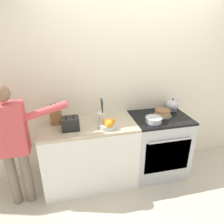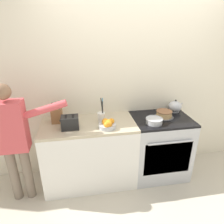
{
  "view_description": "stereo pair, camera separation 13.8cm",
  "coord_description": "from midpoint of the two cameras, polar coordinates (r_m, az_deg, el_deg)",
  "views": [
    {
      "loc": [
        -0.92,
        -1.96,
        2.03
      ],
      "look_at": [
        -0.39,
        0.28,
        1.05
      ],
      "focal_mm": 32.0,
      "sensor_mm": 36.0,
      "label": 1
    },
    {
      "loc": [
        -0.78,
        -1.98,
        2.03
      ],
      "look_at": [
        -0.39,
        0.28,
        1.05
      ],
      "focal_mm": 32.0,
      "sensor_mm": 36.0,
      "label": 2
    }
  ],
  "objects": [
    {
      "name": "person_baker",
      "position": [
        2.5,
        -24.97,
        -6.38
      ],
      "size": [
        0.89,
        0.2,
        1.5
      ],
      "rotation": [
        0.0,
        0.0,
        0.06
      ],
      "color": "#7A6B5B",
      "rests_on": "ground_plane"
    },
    {
      "name": "counter_cabinet",
      "position": [
        2.78,
        -4.94,
        -11.6
      ],
      "size": [
        1.2,
        0.62,
        0.9
      ],
      "color": "white",
      "rests_on": "ground_plane"
    },
    {
      "name": "toaster",
      "position": [
        2.42,
        -10.33,
        -2.98
      ],
      "size": [
        0.22,
        0.15,
        0.16
      ],
      "color": "black",
      "rests_on": "counter_cabinet"
    },
    {
      "name": "wall_back",
      "position": [
        2.84,
        7.97,
        8.09
      ],
      "size": [
        8.0,
        0.04,
        2.6
      ],
      "color": "silver",
      "rests_on": "ground_plane"
    },
    {
      "name": "ground_plane",
      "position": [
        2.95,
        10.41,
        -20.72
      ],
      "size": [
        16.0,
        16.0,
        0.0
      ],
      "primitive_type": "plane",
      "color": "beige"
    },
    {
      "name": "knife_block",
      "position": [
        2.61,
        -14.03,
        -0.82
      ],
      "size": [
        0.14,
        0.13,
        0.29
      ],
      "color": "olive",
      "rests_on": "counter_cabinet"
    },
    {
      "name": "layer_cake",
      "position": [
        2.8,
        16.02,
        -0.65
      ],
      "size": [
        0.26,
        0.26,
        0.09
      ],
      "color": "#4C4C51",
      "rests_on": "stove_range"
    },
    {
      "name": "tea_kettle",
      "position": [
        3.03,
        18.85,
        1.49
      ],
      "size": [
        0.23,
        0.19,
        0.18
      ],
      "color": "#B7BABF",
      "rests_on": "stove_range"
    },
    {
      "name": "fruit_bowl",
      "position": [
        2.41,
        0.42,
        -3.55
      ],
      "size": [
        0.21,
        0.21,
        0.12
      ],
      "color": "#B7BABF",
      "rests_on": "counter_cabinet"
    },
    {
      "name": "utensil_crock",
      "position": [
        2.55,
        -1.49,
        -1.34
      ],
      "size": [
        0.1,
        0.1,
        0.34
      ],
      "color": "silver",
      "rests_on": "counter_cabinet"
    },
    {
      "name": "stove_range",
      "position": [
        3.0,
        14.54,
        -9.46
      ],
      "size": [
        0.78,
        0.65,
        0.9
      ],
      "color": "#B7BABF",
      "rests_on": "ground_plane"
    },
    {
      "name": "mixing_bowl",
      "position": [
        2.6,
        13.46,
        -2.48
      ],
      "size": [
        0.22,
        0.22,
        0.07
      ],
      "color": "#B7BABF",
      "rests_on": "stove_range"
    }
  ]
}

